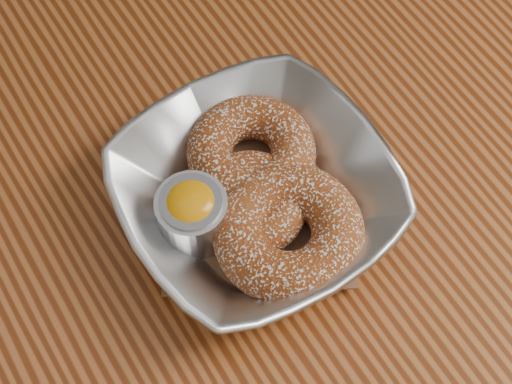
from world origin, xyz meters
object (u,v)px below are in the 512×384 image
serving_bowl (256,195)px  ramekin (192,214)px  table (333,159)px  donut_front (288,232)px  donut_extra (250,203)px  donut_back (251,152)px

serving_bowl → ramekin: size_ratio=3.79×
table → donut_front: size_ratio=10.67×
donut_front → donut_extra: (-0.01, 0.04, -0.00)m
donut_back → donut_extra: size_ratio=1.15×
table → serving_bowl: size_ratio=5.86×
serving_bowl → ramekin: bearing=172.3°
table → serving_bowl: (-0.12, -0.05, 0.12)m
donut_back → donut_front: (-0.01, -0.07, 0.00)m
serving_bowl → donut_back: bearing=63.5°
donut_front → ramekin: 0.07m
serving_bowl → donut_front: same height
table → donut_extra: donut_extra is taller
serving_bowl → ramekin: (-0.05, 0.01, 0.01)m
donut_back → donut_front: bearing=-100.7°
table → donut_back: bearing=-171.1°
table → donut_extra: bearing=-157.5°
ramekin → donut_front: bearing=-41.9°
donut_back → donut_extra: (-0.02, -0.04, -0.00)m
serving_bowl → donut_front: size_ratio=1.82×
donut_back → donut_front: size_ratio=0.90×
donut_back → donut_extra: 0.04m
table → ramekin: ramekin is taller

